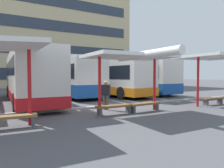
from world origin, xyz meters
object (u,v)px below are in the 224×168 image
coach_bus_3 (104,78)px  bench_3 (145,105)px  waiting_shelter_1 (132,57)px  waiting_passenger_0 (106,93)px  waiting_shelter_2 (218,58)px  bench_4 (213,100)px  coach_bus_1 (28,77)px  bench_1 (11,119)px  coach_bus_2 (70,78)px  coach_bus_4 (132,77)px  bench_2 (114,107)px

coach_bus_3 → bench_3: size_ratio=6.35×
waiting_shelter_1 → waiting_passenger_0: 2.57m
waiting_shelter_2 → bench_4: size_ratio=3.10×
coach_bus_1 → coach_bus_3: (7.33, 2.31, -0.10)m
bench_1 → bench_4: size_ratio=1.04×
coach_bus_3 → waiting_passenger_0: 9.18m
coach_bus_1 → bench_4: bearing=-36.8°
coach_bus_2 → bench_3: size_ratio=5.57×
coach_bus_4 → bench_4: (-0.92, -10.33, -1.36)m
coach_bus_4 → waiting_passenger_0: coach_bus_4 is taller
bench_2 → waiting_shelter_2: waiting_shelter_2 is taller
coach_bus_1 → bench_3: size_ratio=6.46×
bench_1 → waiting_shelter_1: 5.94m
waiting_shelter_1 → waiting_shelter_2: size_ratio=0.91×
coach_bus_4 → bench_1: bearing=-140.1°
bench_1 → bench_3: same height
bench_1 → bench_3: bearing=3.6°
bench_3 → waiting_passenger_0: waiting_passenger_0 is taller
bench_1 → bench_2: size_ratio=0.92×
coach_bus_3 → waiting_shelter_1: (-3.48, -9.84, 1.10)m
coach_bus_3 → bench_4: coach_bus_3 is taller
waiting_shelter_2 → waiting_passenger_0: bearing=163.8°
coach_bus_3 → bench_4: bearing=-74.2°
coach_bus_4 → bench_3: bearing=-121.8°
coach_bus_4 → coach_bus_2: bearing=179.6°
bench_4 → coach_bus_4: bearing=84.9°
coach_bus_1 → waiting_shelter_1: size_ratio=2.59×
waiting_shelter_1 → waiting_passenger_0: waiting_shelter_1 is taller
bench_2 → bench_4: bearing=-1.9°
waiting_shelter_1 → waiting_shelter_2: 6.30m
coach_bus_3 → waiting_passenger_0: coach_bus_3 is taller
coach_bus_3 → bench_1: (-8.90, -10.10, -1.33)m
coach_bus_3 → bench_2: 10.68m
coach_bus_1 → waiting_shelter_1: 8.52m
coach_bus_3 → bench_1: size_ratio=6.95×
coach_bus_1 → bench_1: bearing=-101.4°
coach_bus_2 → coach_bus_4: size_ratio=0.89×
coach_bus_3 → bench_3: 10.13m
bench_1 → coach_bus_3: bearing=48.6°
coach_bus_2 → waiting_passenger_0: size_ratio=6.69×
bench_1 → bench_4: (11.69, 0.22, -0.00)m
waiting_shelter_1 → bench_4: size_ratio=2.83×
bench_1 → waiting_passenger_0: bearing=21.8°
coach_bus_4 → bench_4: coach_bus_4 is taller
coach_bus_3 → waiting_passenger_0: size_ratio=7.63×
coach_bus_1 → waiting_passenger_0: bearing=-61.1°
coach_bus_2 → bench_1: (-5.54, -10.59, -1.33)m
bench_1 → bench_2: (4.51, 0.45, 0.00)m
coach_bus_1 → waiting_shelter_2: coach_bus_1 is taller
coach_bus_2 → coach_bus_4: coach_bus_4 is taller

